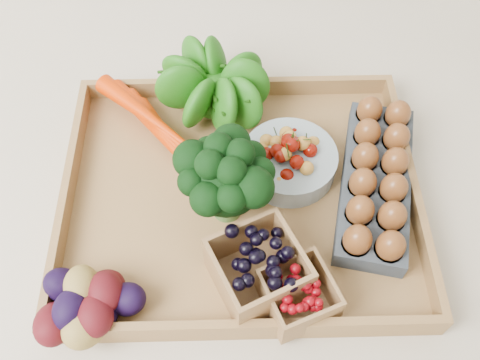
{
  "coord_description": "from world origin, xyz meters",
  "views": [
    {
      "loc": [
        -0.01,
        -0.45,
        0.74
      ],
      "look_at": [
        0.0,
        0.0,
        0.06
      ],
      "focal_mm": 40.0,
      "sensor_mm": 36.0,
      "label": 1
    }
  ],
  "objects_px": {
    "broccoli": "(226,191)",
    "egg_carton": "(375,183)",
    "cherry_bowl": "(289,162)",
    "tray": "(240,198)"
  },
  "relations": [
    {
      "from": "broccoli",
      "to": "egg_carton",
      "type": "distance_m",
      "value": 0.24
    },
    {
      "from": "cherry_bowl",
      "to": "egg_carton",
      "type": "xyz_separation_m",
      "value": [
        0.13,
        -0.04,
        -0.0
      ]
    },
    {
      "from": "broccoli",
      "to": "cherry_bowl",
      "type": "height_order",
      "value": "broccoli"
    },
    {
      "from": "cherry_bowl",
      "to": "broccoli",
      "type": "bearing_deg",
      "value": -142.87
    },
    {
      "from": "tray",
      "to": "egg_carton",
      "type": "bearing_deg",
      "value": 2.17
    },
    {
      "from": "cherry_bowl",
      "to": "egg_carton",
      "type": "relative_size",
      "value": 0.52
    },
    {
      "from": "tray",
      "to": "broccoli",
      "type": "height_order",
      "value": "broccoli"
    },
    {
      "from": "broccoli",
      "to": "egg_carton",
      "type": "bearing_deg",
      "value": 8.45
    },
    {
      "from": "broccoli",
      "to": "cherry_bowl",
      "type": "relative_size",
      "value": 0.96
    },
    {
      "from": "tray",
      "to": "egg_carton",
      "type": "height_order",
      "value": "egg_carton"
    }
  ]
}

